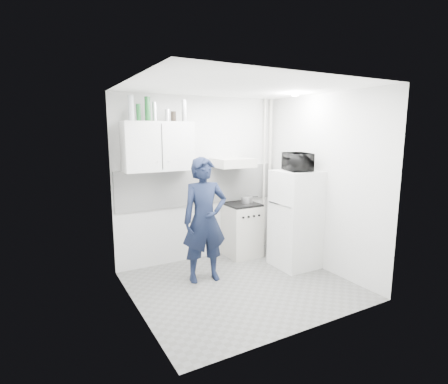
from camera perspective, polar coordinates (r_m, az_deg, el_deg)
floor at (r=4.91m, az=2.82°, el=-14.98°), size 2.80×2.80×0.00m
ceiling at (r=4.48m, az=3.12°, el=16.76°), size 2.80×2.80×0.00m
wall_back at (r=5.60m, az=-3.81°, el=2.05°), size 2.80×0.00×2.80m
wall_left at (r=3.97m, az=-14.46°, el=-1.50°), size 0.00×2.60×2.60m
wall_right at (r=5.38m, az=15.72°, el=1.38°), size 0.00×2.60×2.60m
person at (r=4.81m, az=-3.17°, el=-4.59°), size 0.68×0.50×1.72m
stove at (r=5.87m, az=2.94°, el=-6.29°), size 0.54×0.54×0.86m
fridge at (r=5.44m, az=11.62°, el=-4.37°), size 0.62×0.62×1.48m
stove_top at (r=5.76m, az=2.97°, el=-2.02°), size 0.52×0.52×0.03m
saucepan at (r=5.80m, az=3.73°, el=-1.24°), size 0.19×0.19×0.11m
microwave at (r=5.30m, az=11.95°, el=4.84°), size 0.56×0.45×0.27m
bottle_a at (r=5.02m, az=-14.93°, el=13.11°), size 0.08×0.08×0.34m
bottle_b at (r=5.04m, az=-13.79°, el=12.50°), size 0.06×0.06×0.23m
bottle_c at (r=5.08m, az=-12.37°, el=13.09°), size 0.08×0.08×0.33m
bottle_d at (r=5.11m, az=-11.28°, el=12.73°), size 0.06×0.06×0.26m
canister_a at (r=5.17m, az=-9.25°, el=12.25°), size 0.07×0.07×0.17m
canister_b at (r=5.20m, az=-8.25°, el=12.10°), size 0.08×0.08×0.14m
bottle_e at (r=5.26m, az=-6.51°, el=13.03°), size 0.08×0.08×0.31m
upper_cabinet at (r=5.11m, az=-10.72°, el=7.34°), size 1.00×0.35×0.70m
range_hood at (r=5.56m, az=1.47°, el=4.81°), size 0.60×0.50×0.14m
backsplash at (r=5.61m, az=-3.74°, el=1.02°), size 2.74×0.03×0.60m
pipe_a at (r=6.20m, az=7.45°, el=2.74°), size 0.05×0.05×2.60m
pipe_b at (r=6.13m, az=6.55°, el=2.68°), size 0.04×0.04×2.60m
ceiling_spot_fixture at (r=5.23m, az=11.56°, el=15.27°), size 0.10×0.10×0.02m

